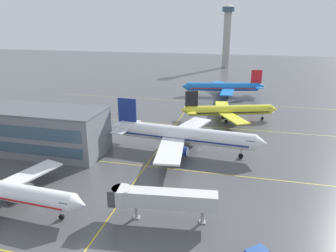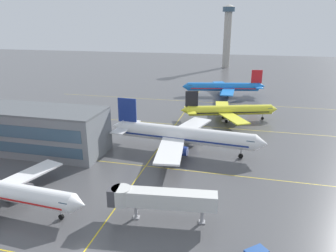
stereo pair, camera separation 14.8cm
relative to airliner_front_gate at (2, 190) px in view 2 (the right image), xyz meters
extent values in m
cylinder|color=white|center=(0.47, -0.03, 0.06)|extent=(28.16, 4.94, 3.33)
cone|color=white|center=(15.59, -0.90, 0.06)|extent=(2.46, 3.39, 3.26)
cube|color=white|center=(0.02, 7.45, -0.46)|extent=(7.86, 13.87, 0.35)
cylinder|color=#4C4C51|center=(0.91, 4.51, -1.60)|extent=(3.08, 2.01, 1.84)
cube|color=#385166|center=(13.58, -0.78, 0.54)|extent=(1.75, 3.15, 0.61)
cube|color=red|center=(0.47, -0.03, -0.35)|extent=(25.92, 4.84, 0.32)
cylinder|color=#99999E|center=(11.83, -0.68, -2.08)|extent=(0.25, 0.25, 1.44)
cylinder|color=black|center=(11.83, -0.68, -3.05)|extent=(0.98, 0.45, 0.96)
cylinder|color=#99999E|center=(-1.15, 2.35, -2.08)|extent=(0.25, 0.25, 1.44)
cylinder|color=black|center=(-1.15, 2.35, -3.05)|extent=(0.98, 0.45, 0.96)
cylinder|color=white|center=(26.72, 33.71, 0.92)|extent=(34.93, 7.07, 4.12)
cone|color=white|center=(45.41, 32.11, 0.92)|extent=(3.15, 4.26, 4.04)
cone|color=white|center=(7.70, 35.34, 1.35)|extent=(3.79, 4.20, 3.91)
cube|color=navy|center=(10.51, 35.10, 6.02)|extent=(5.22, 0.83, 6.51)
cube|color=white|center=(9.70, 31.91, 1.35)|extent=(3.94, 5.91, 0.26)
cube|color=white|center=(10.25, 38.39, 1.35)|extent=(3.94, 5.91, 0.26)
cube|color=white|center=(24.85, 24.62, 0.27)|extent=(7.61, 16.84, 0.43)
cube|color=white|center=(26.43, 42.99, 0.27)|extent=(10.12, 17.20, 0.43)
cylinder|color=navy|center=(26.46, 28.07, -1.14)|extent=(3.87, 2.58, 2.28)
cylinder|color=navy|center=(27.42, 39.31, -1.14)|extent=(3.87, 2.58, 2.28)
cube|color=#385166|center=(42.93, 32.32, 1.52)|extent=(2.27, 3.94, 0.76)
cube|color=navy|center=(26.72, 33.71, 0.40)|extent=(32.16, 6.88, 0.39)
cylinder|color=#99999E|center=(40.77, 32.51, -1.74)|extent=(0.30, 0.30, 1.79)
cylinder|color=black|center=(40.77, 32.51, -2.93)|extent=(1.23, 0.59, 1.19)
cylinder|color=#99999E|center=(24.32, 31.09, -1.74)|extent=(0.30, 0.30, 1.79)
cylinder|color=black|center=(24.32, 31.09, -2.93)|extent=(1.23, 0.59, 1.19)
cylinder|color=#99999E|center=(24.80, 36.71, -1.74)|extent=(0.30, 0.30, 1.79)
cylinder|color=black|center=(24.80, 36.71, -2.93)|extent=(1.23, 0.59, 1.19)
cylinder|color=yellow|center=(36.30, 63.62, 0.08)|extent=(27.75, 11.95, 3.34)
cone|color=yellow|center=(50.74, 68.37, 0.08)|extent=(3.19, 3.82, 3.27)
cone|color=yellow|center=(21.61, 58.79, 0.43)|extent=(3.66, 3.89, 3.17)
cube|color=black|center=(23.78, 59.50, 4.20)|extent=(4.11, 1.62, 5.27)
cube|color=yellow|center=(24.19, 56.86, 0.43)|extent=(4.10, 5.22, 0.21)
cube|color=yellow|center=(22.54, 61.87, 0.43)|extent=(4.10, 5.22, 0.21)
cube|color=yellow|center=(37.80, 56.25, -0.45)|extent=(10.58, 13.69, 0.35)
cube|color=yellow|center=(33.14, 70.44, -0.45)|extent=(5.97, 13.60, 0.35)
cylinder|color=black|center=(37.90, 59.34, -1.59)|extent=(3.41, 2.69, 1.85)
cylinder|color=black|center=(35.04, 68.02, -1.59)|extent=(3.41, 2.69, 1.85)
cube|color=#385166|center=(48.82, 67.74, 0.56)|extent=(2.46, 3.41, 0.62)
cube|color=black|center=(36.30, 63.62, -0.34)|extent=(25.63, 11.28, 0.32)
cylinder|color=#99999E|center=(47.15, 67.19, -2.08)|extent=(0.25, 0.25, 1.45)
cylinder|color=black|center=(47.15, 67.19, -3.04)|extent=(1.04, 0.68, 0.97)
cylinder|color=#99999E|center=(35.35, 60.90, -2.08)|extent=(0.25, 0.25, 1.45)
cylinder|color=black|center=(35.35, 60.90, -3.04)|extent=(1.04, 0.68, 0.97)
cylinder|color=#99999E|center=(33.92, 65.24, -2.08)|extent=(0.25, 0.25, 1.45)
cylinder|color=black|center=(33.92, 65.24, -3.04)|extent=(1.04, 0.68, 0.97)
cylinder|color=blue|center=(30.89, 101.44, 0.51)|extent=(31.59, 10.23, 3.74)
cone|color=blue|center=(14.23, 97.88, 0.51)|extent=(3.27, 4.12, 3.67)
cone|color=blue|center=(47.83, 105.05, 0.90)|extent=(3.82, 4.13, 3.55)
cube|color=red|center=(45.33, 104.51, 5.13)|extent=(4.69, 1.33, 5.91)
cube|color=blue|center=(45.19, 107.50, 0.90)|extent=(4.15, 5.66, 0.24)
cube|color=blue|center=(46.42, 101.73, 0.90)|extent=(4.15, 5.66, 0.24)
cube|color=blue|center=(30.10, 109.82, -0.08)|extent=(10.69, 15.57, 0.39)
cube|color=blue|center=(33.59, 93.46, -0.08)|extent=(5.13, 14.77, 0.39)
cylinder|color=blue|center=(29.63, 106.40, -1.36)|extent=(3.70, 2.72, 2.07)
cylinder|color=blue|center=(31.76, 96.39, -1.36)|extent=(3.70, 2.72, 2.07)
cube|color=#385166|center=(16.45, 98.36, 1.05)|extent=(2.45, 3.74, 0.69)
cube|color=red|center=(30.89, 101.44, 0.04)|extent=(29.13, 9.74, 0.35)
cylinder|color=#99999E|center=(18.37, 98.77, -1.90)|extent=(0.28, 0.28, 1.62)
cylinder|color=black|center=(18.37, 98.77, -2.99)|extent=(1.15, 0.66, 1.08)
cylinder|color=#99999E|center=(32.28, 104.35, -1.90)|extent=(0.28, 0.28, 1.62)
cylinder|color=black|center=(32.28, 104.35, -2.99)|extent=(1.15, 0.66, 1.08)
cylinder|color=#99999E|center=(33.35, 99.34, -1.90)|extent=(0.28, 0.28, 1.62)
cylinder|color=black|center=(33.35, 99.34, -2.99)|extent=(1.15, 0.66, 1.08)
cube|color=yellow|center=(19.41, 22.65, -3.52)|extent=(120.60, 0.20, 0.01)
cube|color=yellow|center=(19.41, 54.91, -3.52)|extent=(120.60, 0.20, 0.01)
cube|color=yellow|center=(19.41, 87.17, -3.52)|extent=(120.60, 0.20, 0.01)
cube|color=yellow|center=(19.41, 38.78, -3.52)|extent=(0.20, 141.94, 0.01)
cube|color=silver|center=(29.60, 3.44, 0.57)|extent=(16.22, 4.57, 2.70)
cylinder|color=silver|center=(21.65, 2.50, 0.57)|extent=(3.38, 3.38, 2.97)
cube|color=#47474C|center=(20.36, 2.34, 0.57)|extent=(1.94, 3.14, 2.97)
cylinder|color=#99999E|center=(24.04, 2.78, -1.48)|extent=(0.56, 0.56, 4.10)
cube|color=#99999E|center=(24.04, 2.78, -3.43)|extent=(1.22, 1.22, 0.20)
cylinder|color=#99999E|center=(35.17, 4.11, -1.48)|extent=(0.56, 0.56, 4.10)
cube|color=#99999E|center=(35.17, 4.11, -3.43)|extent=(1.22, 1.22, 0.20)
cylinder|color=#ADA89E|center=(25.74, 195.00, 15.66)|extent=(5.20, 5.20, 38.38)
cylinder|color=#385166|center=(25.74, 195.00, 36.45)|extent=(8.40, 8.40, 3.20)
cone|color=#ADA89E|center=(25.74, 195.00, 38.95)|extent=(8.82, 8.82, 1.80)
camera|label=1|loc=(40.30, -41.14, 28.48)|focal=33.82mm
camera|label=2|loc=(40.44, -41.11, 28.48)|focal=33.82mm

